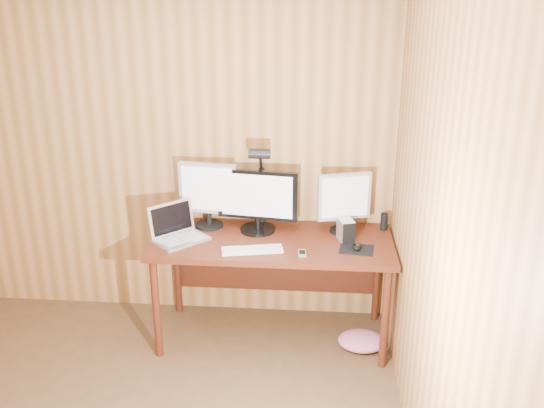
# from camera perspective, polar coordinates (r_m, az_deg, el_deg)

# --- Properties ---
(desk) EXTENTS (1.60, 0.70, 0.75)m
(desk) POSITION_cam_1_polar(r_m,az_deg,el_deg) (3.96, 0.15, -4.72)
(desk) COLOR #461B0E
(desk) RESTS_ON floor
(monitor_center) EXTENTS (0.55, 0.24, 0.43)m
(monitor_center) POSITION_cam_1_polar(r_m,az_deg,el_deg) (3.90, -1.44, 0.39)
(monitor_center) COLOR black
(monitor_center) RESTS_ON desk
(monitor_left) EXTENTS (0.41, 0.19, 0.46)m
(monitor_left) POSITION_cam_1_polar(r_m,az_deg,el_deg) (3.99, -6.36, 1.10)
(monitor_left) COLOR black
(monitor_left) RESTS_ON desk
(monitor_right) EXTENTS (0.36, 0.18, 0.42)m
(monitor_right) POSITION_cam_1_polar(r_m,az_deg,el_deg) (3.91, 7.15, 0.28)
(monitor_right) COLOR black
(monitor_right) RESTS_ON desk
(laptop) EXTENTS (0.41, 0.41, 0.24)m
(laptop) POSITION_cam_1_polar(r_m,az_deg,el_deg) (3.88, -9.39, -2.62)
(laptop) COLOR silver
(laptop) RESTS_ON desk
(keyboard) EXTENTS (0.40, 0.19, 0.02)m
(keyboard) POSITION_cam_1_polar(r_m,az_deg,el_deg) (3.67, -1.97, -4.54)
(keyboard) COLOR silver
(keyboard) RESTS_ON desk
(mousepad) EXTENTS (0.23, 0.20, 0.00)m
(mousepad) POSITION_cam_1_polar(r_m,az_deg,el_deg) (3.74, 8.37, -4.46)
(mousepad) COLOR black
(mousepad) RESTS_ON desk
(mouse) EXTENTS (0.08, 0.11, 0.03)m
(mouse) POSITION_cam_1_polar(r_m,az_deg,el_deg) (3.73, 8.38, -4.18)
(mouse) COLOR black
(mouse) RESTS_ON mousepad
(hard_drive) EXTENTS (0.12, 0.15, 0.14)m
(hard_drive) POSITION_cam_1_polar(r_m,az_deg,el_deg) (3.84, 7.33, -2.58)
(hard_drive) COLOR silver
(hard_drive) RESTS_ON desk
(phone) EXTENTS (0.06, 0.10, 0.01)m
(phone) POSITION_cam_1_polar(r_m,az_deg,el_deg) (3.64, 3.01, -4.86)
(phone) COLOR silver
(phone) RESTS_ON desk
(speaker) EXTENTS (0.05, 0.05, 0.12)m
(speaker) POSITION_cam_1_polar(r_m,az_deg,el_deg) (4.06, 11.04, -1.72)
(speaker) COLOR black
(speaker) RESTS_ON desk
(desk_lamp) EXTENTS (0.14, 0.21, 0.63)m
(desk_lamp) POSITION_cam_1_polar(r_m,az_deg,el_deg) (3.90, -1.14, 2.88)
(desk_lamp) COLOR black
(desk_lamp) RESTS_ON desk
(fabric_pile) EXTENTS (0.37, 0.32, 0.10)m
(fabric_pile) POSITION_cam_1_polar(r_m,az_deg,el_deg) (4.10, 8.86, -13.26)
(fabric_pile) COLOR #D66789
(fabric_pile) RESTS_ON floor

